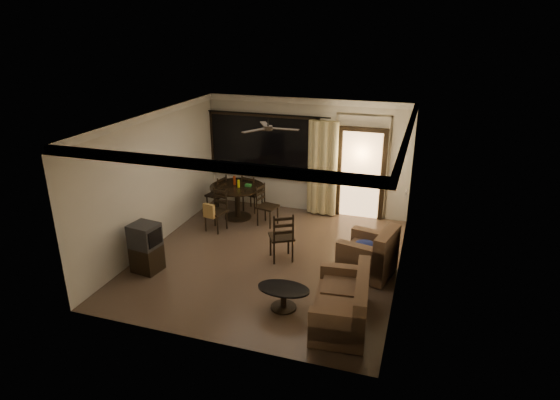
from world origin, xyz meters
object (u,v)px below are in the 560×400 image
(tv_cabinet, at_px, (146,248))
(coffee_table, at_px, (284,295))
(dining_chair_west, at_px, (217,201))
(side_chair, at_px, (282,245))
(dining_chair_north, at_px, (252,200))
(sofa, at_px, (344,305))
(dining_chair_east, at_px, (267,213))
(armchair, at_px, (370,256))
(dining_chair_south, at_px, (216,218))
(dining_table, at_px, (237,193))

(tv_cabinet, relative_size, coffee_table, 1.09)
(dining_chair_west, height_order, side_chair, side_chair)
(dining_chair_north, bearing_deg, sofa, 140.15)
(dining_chair_east, height_order, armchair, dining_chair_east)
(dining_chair_west, xyz_separation_m, sofa, (3.86, -3.59, 0.04))
(coffee_table, bearing_deg, dining_chair_north, 117.88)
(dining_chair_west, xyz_separation_m, dining_chair_east, (1.44, -0.36, 0.00))
(tv_cabinet, distance_m, armchair, 4.21)
(dining_chair_south, xyz_separation_m, dining_chair_north, (0.35, 1.38, -0.02))
(side_chair, bearing_deg, dining_chair_south, -54.98)
(tv_cabinet, bearing_deg, dining_chair_west, 97.50)
(coffee_table, bearing_deg, dining_table, 123.64)
(dining_table, height_order, dining_chair_west, dining_table)
(sofa, distance_m, coffee_table, 1.03)
(dining_chair_west, relative_size, dining_chair_south, 1.00)
(tv_cabinet, distance_m, side_chair, 2.60)
(dining_chair_east, bearing_deg, dining_chair_west, 88.40)
(dining_table, bearing_deg, side_chair, -45.80)
(tv_cabinet, xyz_separation_m, armchair, (4.05, 1.16, -0.10))
(dining_chair_east, height_order, side_chair, side_chair)
(sofa, xyz_separation_m, armchair, (0.17, 1.66, 0.05))
(dining_chair_east, relative_size, coffee_table, 1.09)
(dining_chair_north, height_order, tv_cabinet, tv_cabinet)
(dining_chair_west, bearing_deg, coffee_table, 51.36)
(dining_table, bearing_deg, dining_chair_south, -102.44)
(dining_chair_north, height_order, side_chair, side_chair)
(coffee_table, bearing_deg, side_chair, 108.90)
(dining_table, xyz_separation_m, armchair, (3.41, -1.75, -0.26))
(dining_table, relative_size, side_chair, 1.25)
(coffee_table, bearing_deg, sofa, -5.10)
(tv_cabinet, relative_size, side_chair, 0.92)
(dining_chair_north, relative_size, sofa, 0.59)
(dining_chair_south, height_order, tv_cabinet, tv_cabinet)
(dining_chair_west, height_order, dining_chair_north, same)
(dining_table, relative_size, dining_chair_north, 1.36)
(sofa, xyz_separation_m, coffee_table, (-1.02, 0.09, -0.07))
(dining_chair_north, relative_size, side_chair, 0.92)
(sofa, bearing_deg, dining_chair_east, 120.89)
(dining_chair_west, bearing_deg, dining_table, 86.44)
(dining_chair_north, distance_m, armchair, 3.97)
(dining_table, bearing_deg, dining_chair_east, -12.42)
(dining_chair_south, bearing_deg, sofa, -24.65)
(dining_chair_south, xyz_separation_m, coffee_table, (2.40, -2.49, -0.05))
(dining_chair_west, height_order, tv_cabinet, tv_cabinet)
(dining_chair_west, height_order, coffee_table, dining_chair_west)
(dining_table, xyz_separation_m, dining_chair_east, (0.82, -0.18, -0.35))
(armchair, bearing_deg, dining_chair_west, 167.41)
(dining_table, xyz_separation_m, tv_cabinet, (-0.64, -2.91, -0.16))
(dining_chair_east, bearing_deg, coffee_table, -143.71)
(dining_table, distance_m, tv_cabinet, 2.99)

